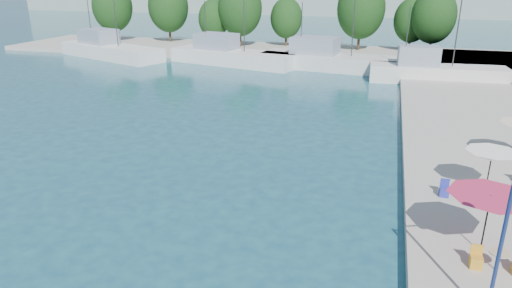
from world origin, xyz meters
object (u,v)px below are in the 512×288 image
(trawler_02, at_px, (230,56))
(umbrella_white, at_px, (492,156))
(umbrella_pink, at_px, (490,202))
(trawler_03, at_px, (332,61))
(trawler_04, at_px, (434,73))
(trawler_01, at_px, (109,50))

(trawler_02, relative_size, umbrella_white, 7.12)
(umbrella_pink, xyz_separation_m, umbrella_white, (1.12, 5.83, -0.28))
(trawler_03, distance_m, trawler_04, 12.15)
(umbrella_pink, bearing_deg, trawler_04, 88.94)
(trawler_01, height_order, umbrella_pink, trawler_01)
(trawler_02, xyz_separation_m, trawler_04, (24.47, -4.50, 0.00))
(trawler_01, relative_size, trawler_04, 1.28)
(trawler_01, relative_size, umbrella_pink, 5.80)
(trawler_01, height_order, trawler_04, same)
(trawler_01, bearing_deg, trawler_02, 21.11)
(trawler_03, bearing_deg, trawler_01, -172.09)
(trawler_01, relative_size, trawler_03, 0.96)
(trawler_04, height_order, umbrella_white, trawler_04)
(trawler_02, bearing_deg, trawler_03, 13.71)
(trawler_03, height_order, umbrella_pink, trawler_03)
(umbrella_white, bearing_deg, trawler_04, 90.95)
(trawler_03, bearing_deg, trawler_04, -12.85)
(trawler_04, bearing_deg, umbrella_white, -92.11)
(trawler_02, distance_m, umbrella_pink, 45.85)
(trawler_02, relative_size, umbrella_pink, 5.69)
(trawler_02, distance_m, umbrella_white, 41.64)
(trawler_01, distance_m, trawler_04, 42.77)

